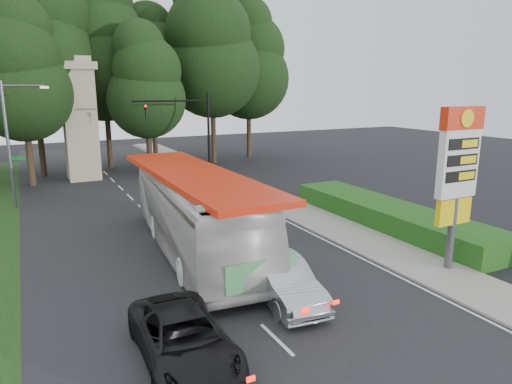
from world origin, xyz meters
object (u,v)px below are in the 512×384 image
monument (80,118)px  suv_charcoal (183,338)px  sedan_silver (282,280)px  transit_bus (195,212)px  traffic_signal_mast (193,126)px  gas_station_pylon (458,167)px  streetlight_signs (11,139)px

monument → suv_charcoal: 29.59m
sedan_silver → suv_charcoal: 4.82m
transit_bus → monument: bearing=101.9°
traffic_signal_mast → transit_bus: size_ratio=0.53×
transit_bus → suv_charcoal: size_ratio=2.69×
gas_station_pylon → transit_bus: 11.52m
gas_station_pylon → monument: bearing=111.8°
traffic_signal_mast → transit_bus: bearing=-109.3°
traffic_signal_mast → transit_bus: (-5.22, -14.94, -2.76)m
sedan_silver → streetlight_signs: bearing=119.7°
streetlight_signs → transit_bus: size_ratio=0.58×
streetlight_signs → suv_charcoal: streetlight_signs is taller
gas_station_pylon → streetlight_signs: size_ratio=0.86×
gas_station_pylon → transit_bus: bearing=141.0°
gas_station_pylon → streetlight_signs: streetlight_signs is taller
monument → sedan_silver: monument is taller
sedan_silver → gas_station_pylon: bearing=0.1°
sedan_silver → transit_bus: bearing=105.3°
gas_station_pylon → sedan_silver: bearing=174.2°
transit_bus → streetlight_signs: bearing=125.1°
transit_bus → sedan_silver: (1.04, -6.29, -1.12)m
streetlight_signs → traffic_signal_mast: bearing=8.9°
monument → suv_charcoal: bearing=-91.7°
streetlight_signs → transit_bus: 15.15m
traffic_signal_mast → streetlight_signs: 12.83m
monument → transit_bus: monument is taller
monument → sedan_silver: (3.50, -27.23, -4.32)m
suv_charcoal → traffic_signal_mast: bearing=71.7°
monument → transit_bus: size_ratio=0.73×
transit_bus → sedan_silver: size_ratio=2.86×
traffic_signal_mast → streetlight_signs: streetlight_signs is taller
suv_charcoal → monument: bearing=90.2°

